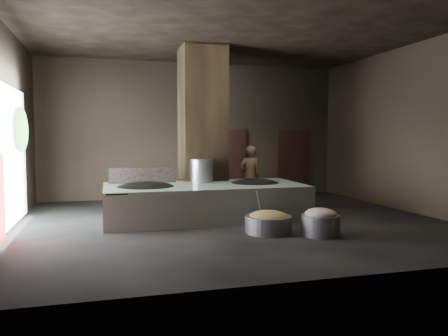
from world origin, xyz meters
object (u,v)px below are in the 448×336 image
object	(u,v)px
wok_right	(255,187)
veg_basin	(268,224)
wok_left	(146,190)
meat_basin	(321,225)
stock_pot	(202,171)
hearth_platform	(205,201)
cook	(250,176)

from	to	relation	value
wok_right	veg_basin	world-z (taller)	wok_right
wok_right	wok_left	bearing A→B (deg)	-177.95
wok_left	meat_basin	xyz separation A→B (m)	(3.31, -2.49, -0.54)
wok_right	stock_pot	xyz separation A→B (m)	(-1.30, 0.50, 0.38)
hearth_platform	veg_basin	size ratio (longest dim) A/B	4.93
cook	meat_basin	xyz separation A→B (m)	(0.12, -4.17, -0.67)
veg_basin	stock_pot	bearing A→B (deg)	108.95
hearth_platform	wok_left	bearing A→B (deg)	-177.39
wok_left	stock_pot	world-z (taller)	stock_pot
veg_basin	wok_left	bearing A→B (deg)	140.63
cook	veg_basin	bearing A→B (deg)	75.18
veg_basin	meat_basin	world-z (taller)	meat_basin
hearth_platform	veg_basin	distance (m)	2.22
cook	wok_right	bearing A→B (deg)	73.99
wok_right	meat_basin	world-z (taller)	wok_right
wok_right	cook	size ratio (longest dim) A/B	0.81
stock_pot	veg_basin	world-z (taller)	stock_pot
wok_left	stock_pot	xyz separation A→B (m)	(1.50, 0.60, 0.38)
hearth_platform	meat_basin	bearing A→B (deg)	-53.26
wok_left	wok_right	world-z (taller)	wok_left
meat_basin	stock_pot	bearing A→B (deg)	120.27
wok_right	veg_basin	size ratio (longest dim) A/B	1.45
stock_pot	wok_left	bearing A→B (deg)	-158.20
stock_pot	hearth_platform	bearing A→B (deg)	-95.19
wok_right	stock_pot	bearing A→B (deg)	158.96
hearth_platform	cook	size ratio (longest dim) A/B	2.75
stock_pot	veg_basin	size ratio (longest dim) A/B	0.64
wok_left	wok_right	size ratio (longest dim) A/B	1.07
hearth_platform	stock_pot	distance (m)	0.90
hearth_platform	cook	xyz separation A→B (m)	(1.74, 1.63, 0.46)
hearth_platform	wok_right	size ratio (longest dim) A/B	3.41
stock_pot	wok_right	bearing A→B (deg)	-21.04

